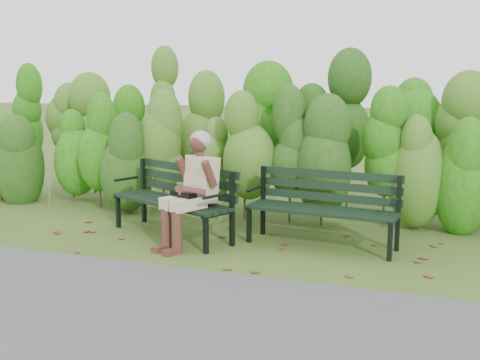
% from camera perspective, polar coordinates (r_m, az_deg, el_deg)
% --- Properties ---
extents(ground, '(80.00, 80.00, 0.00)m').
position_cam_1_polar(ground, '(6.75, -0.98, -6.76)').
color(ground, '#375219').
extents(footpath, '(60.00, 2.50, 0.01)m').
position_cam_1_polar(footpath, '(4.87, -10.20, -13.59)').
color(footpath, '#474749').
rests_on(footpath, ground).
extents(hedge_band, '(11.04, 1.67, 2.42)m').
position_cam_1_polar(hedge_band, '(8.27, 3.46, 5.16)').
color(hedge_band, '#47381E').
rests_on(hedge_band, ground).
extents(leaf_litter, '(5.66, 1.89, 0.01)m').
position_cam_1_polar(leaf_litter, '(6.66, -0.01, -6.98)').
color(leaf_litter, brown).
rests_on(leaf_litter, ground).
extents(bench_left, '(1.88, 1.27, 0.90)m').
position_cam_1_polar(bench_left, '(7.19, -6.43, -1.45)').
color(bench_left, black).
rests_on(bench_left, ground).
extents(bench_right, '(1.83, 0.78, 0.89)m').
position_cam_1_polar(bench_right, '(6.78, 8.55, -2.23)').
color(bench_right, black).
rests_on(bench_right, ground).
extents(seated_woman, '(0.67, 0.88, 1.38)m').
position_cam_1_polar(seated_woman, '(6.64, -4.84, -0.27)').
color(seated_woman, beige).
rests_on(seated_woman, ground).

